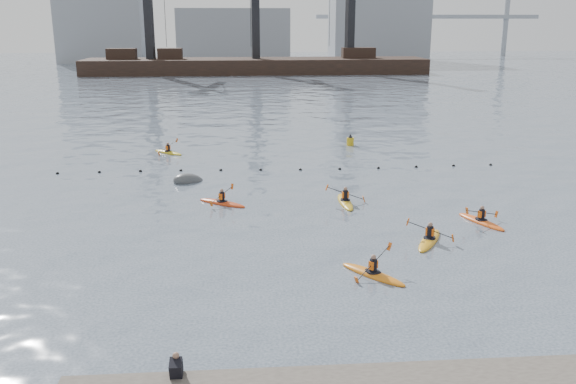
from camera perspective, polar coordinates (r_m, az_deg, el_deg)
name	(u,v)px	position (r m, az deg, el deg)	size (l,w,h in m)	color
ground	(329,301)	(25.03, 3.84, -10.13)	(400.00, 400.00, 0.00)	#34404C
float_line	(280,169)	(46.20, -0.72, 2.13)	(33.24, 0.73, 0.24)	black
barge_pier	(255,64)	(132.61, -3.10, 11.85)	(72.00, 19.30, 29.50)	black
skyline	(260,27)	(172.64, -2.64, 15.20)	(141.00, 28.00, 22.00)	gray
kayaker_0	(373,273)	(27.50, 7.95, -7.54)	(2.77, 3.17, 1.40)	orange
kayaker_1	(429,239)	(32.09, 13.09, -4.34)	(2.44, 3.54, 1.23)	orange
kayaker_2	(222,202)	(37.78, -6.19, -0.96)	(3.20, 2.52, 1.17)	red
kayaker_3	(345,201)	(37.91, 5.37, -0.87)	(2.52, 3.66, 1.36)	gold
kayaker_4	(481,221)	(35.78, 17.62, -2.59)	(2.25, 3.50, 1.19)	#E95615
kayaker_5	(168,152)	(53.03, -11.15, 3.70)	(2.86, 2.68, 1.25)	gold
mooring_buoy	(189,182)	(43.36, -9.29, 0.97)	(2.28, 1.35, 1.14)	#393B3D
nav_buoy	(350,141)	(55.61, 5.85, 4.74)	(0.64, 0.64, 1.17)	gold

